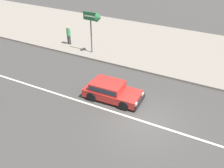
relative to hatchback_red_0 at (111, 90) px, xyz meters
The scene contains 6 objects.
ground_plane 2.89m from the hatchback_red_0, 24.58° to the right, with size 160.00×160.00×0.00m, color #423F3D.
lane_centre_stripe 2.89m from the hatchback_red_0, 24.58° to the right, with size 50.40×0.14×0.01m, color silver.
kerb_strip 9.39m from the hatchback_red_0, 74.08° to the left, with size 68.00×10.00×0.15m, color gray.
hatchback_red_0 is the anchor object (origin of this frame).
arrow_signboard 6.78m from the hatchback_red_0, 127.66° to the left, with size 1.60×0.72×3.42m.
pedestrian_near_clock 9.03m from the hatchback_red_0, 141.88° to the left, with size 0.34×0.34×1.65m.
Camera 1 is at (3.72, -10.78, 9.42)m, focal length 42.00 mm.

